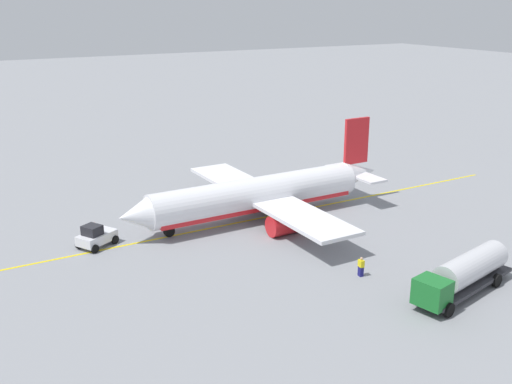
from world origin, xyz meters
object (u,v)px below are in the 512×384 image
Objects in this scene: safety_cone_nose at (95,225)px; refueling_worker at (361,267)px; pushback_tug at (96,236)px; fuel_tanker at (464,273)px; airplane at (260,195)px.

refueling_worker is at bearing 127.51° from safety_cone_nose.
pushback_tug is 2.41× the size of refueling_worker.
fuel_tanker is 35.46m from safety_cone_nose.
safety_cone_nose is at bearing -102.94° from pushback_tug.
pushback_tug is at bearing -43.91° from refueling_worker.
pushback_tug is at bearing 77.06° from safety_cone_nose.
safety_cone_nose is at bearing -18.55° from airplane.
pushback_tug is (22.71, -23.42, -0.73)m from fuel_tanker.
airplane is 7.48× the size of pushback_tug.
pushback_tug is 24.58m from refueling_worker.
fuel_tanker reaches higher than refueling_worker.
airplane is at bearing -88.13° from refueling_worker.
pushback_tug is at bearing -2.58° from airplane.
airplane is 18.01× the size of refueling_worker.
fuel_tanker is 8.15m from refueling_worker.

